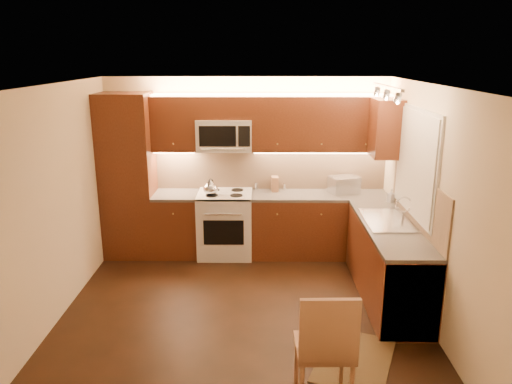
{
  "coord_description": "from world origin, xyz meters",
  "views": [
    {
      "loc": [
        0.2,
        -4.96,
        2.8
      ],
      "look_at": [
        0.15,
        0.55,
        1.25
      ],
      "focal_mm": 34.54,
      "sensor_mm": 36.0,
      "label": 1
    }
  ],
  "objects_px": {
    "sink": "(388,215)",
    "dining_chair": "(324,345)",
    "toaster_oven": "(344,185)",
    "kettle": "(210,187)",
    "knife_block": "(275,184)",
    "stove": "(225,224)",
    "soap_bottle": "(391,196)",
    "microwave": "(224,135)"
  },
  "relations": [
    {
      "from": "sink",
      "to": "dining_chair",
      "type": "relative_size",
      "value": 0.83
    },
    {
      "from": "toaster_oven",
      "to": "dining_chair",
      "type": "relative_size",
      "value": 0.37
    },
    {
      "from": "sink",
      "to": "kettle",
      "type": "distance_m",
      "value": 2.41
    },
    {
      "from": "toaster_oven",
      "to": "knife_block",
      "type": "xyz_separation_m",
      "value": [
        -0.97,
        0.09,
        -0.01
      ]
    },
    {
      "from": "kettle",
      "to": "stove",
      "type": "bearing_deg",
      "value": 53.53
    },
    {
      "from": "kettle",
      "to": "soap_bottle",
      "type": "bearing_deg",
      "value": 15.96
    },
    {
      "from": "stove",
      "to": "sink",
      "type": "xyz_separation_m",
      "value": [
        2.0,
        -1.12,
        0.52
      ]
    },
    {
      "from": "microwave",
      "to": "toaster_oven",
      "type": "height_order",
      "value": "microwave"
    },
    {
      "from": "sink",
      "to": "soap_bottle",
      "type": "height_order",
      "value": "soap_bottle"
    },
    {
      "from": "knife_block",
      "to": "soap_bottle",
      "type": "xyz_separation_m",
      "value": [
        1.53,
        -0.54,
        -0.02
      ]
    },
    {
      "from": "microwave",
      "to": "dining_chair",
      "type": "relative_size",
      "value": 0.73
    },
    {
      "from": "sink",
      "to": "soap_bottle",
      "type": "bearing_deg",
      "value": 72.78
    },
    {
      "from": "kettle",
      "to": "dining_chair",
      "type": "height_order",
      "value": "kettle"
    },
    {
      "from": "toaster_oven",
      "to": "sink",
      "type": "bearing_deg",
      "value": -92.68
    },
    {
      "from": "dining_chair",
      "to": "knife_block",
      "type": "bearing_deg",
      "value": 93.78
    },
    {
      "from": "dining_chair",
      "to": "toaster_oven",
      "type": "bearing_deg",
      "value": 76.77
    },
    {
      "from": "microwave",
      "to": "kettle",
      "type": "height_order",
      "value": "microwave"
    },
    {
      "from": "microwave",
      "to": "knife_block",
      "type": "height_order",
      "value": "microwave"
    },
    {
      "from": "toaster_oven",
      "to": "knife_block",
      "type": "relative_size",
      "value": 1.86
    },
    {
      "from": "sink",
      "to": "microwave",
      "type": "bearing_deg",
      "value": 147.79
    },
    {
      "from": "stove",
      "to": "sink",
      "type": "bearing_deg",
      "value": -29.36
    },
    {
      "from": "soap_bottle",
      "to": "knife_block",
      "type": "bearing_deg",
      "value": 136.41
    },
    {
      "from": "stove",
      "to": "sink",
      "type": "distance_m",
      "value": 2.35
    },
    {
      "from": "kettle",
      "to": "sink",
      "type": "bearing_deg",
      "value": -3.29
    },
    {
      "from": "microwave",
      "to": "knife_block",
      "type": "distance_m",
      "value": 1.01
    },
    {
      "from": "microwave",
      "to": "dining_chair",
      "type": "height_order",
      "value": "microwave"
    },
    {
      "from": "knife_block",
      "to": "stove",
      "type": "bearing_deg",
      "value": -169.21
    },
    {
      "from": "microwave",
      "to": "dining_chair",
      "type": "bearing_deg",
      "value": -72.55
    },
    {
      "from": "toaster_oven",
      "to": "dining_chair",
      "type": "height_order",
      "value": "toaster_oven"
    },
    {
      "from": "stove",
      "to": "kettle",
      "type": "relative_size",
      "value": 3.88
    },
    {
      "from": "toaster_oven",
      "to": "dining_chair",
      "type": "bearing_deg",
      "value": -118.88
    },
    {
      "from": "stove",
      "to": "microwave",
      "type": "distance_m",
      "value": 1.27
    },
    {
      "from": "sink",
      "to": "stove",
      "type": "bearing_deg",
      "value": 150.64
    },
    {
      "from": "sink",
      "to": "toaster_oven",
      "type": "relative_size",
      "value": 2.2
    },
    {
      "from": "microwave",
      "to": "sink",
      "type": "distance_m",
      "value": 2.48
    },
    {
      "from": "stove",
      "to": "toaster_oven",
      "type": "height_order",
      "value": "toaster_oven"
    },
    {
      "from": "stove",
      "to": "microwave",
      "type": "bearing_deg",
      "value": 90.0
    },
    {
      "from": "toaster_oven",
      "to": "dining_chair",
      "type": "distance_m",
      "value": 3.32
    },
    {
      "from": "stove",
      "to": "toaster_oven",
      "type": "bearing_deg",
      "value": 3.31
    },
    {
      "from": "stove",
      "to": "dining_chair",
      "type": "height_order",
      "value": "dining_chair"
    },
    {
      "from": "stove",
      "to": "sink",
      "type": "height_order",
      "value": "sink"
    },
    {
      "from": "sink",
      "to": "soap_bottle",
      "type": "relative_size",
      "value": 4.85
    }
  ]
}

